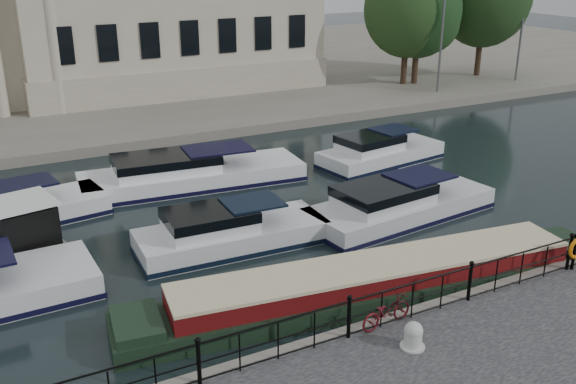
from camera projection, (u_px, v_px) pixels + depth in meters
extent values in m
plane|color=black|center=(305.00, 314.00, 18.39)|extent=(160.00, 160.00, 0.00)
cube|color=#6B665B|center=(65.00, 79.00, 50.59)|extent=(120.00, 42.00, 0.55)
cylinder|color=black|center=(199.00, 363.00, 14.40)|extent=(0.10, 0.10, 1.10)
sphere|color=black|center=(197.00, 340.00, 14.19)|extent=(0.14, 0.14, 0.14)
cylinder|color=black|center=(349.00, 318.00, 16.14)|extent=(0.10, 0.10, 1.10)
sphere|color=black|center=(350.00, 298.00, 15.93)|extent=(0.14, 0.14, 0.14)
cylinder|color=black|center=(470.00, 283.00, 17.88)|extent=(0.10, 0.10, 1.10)
sphere|color=black|center=(472.00, 263.00, 17.67)|extent=(0.14, 0.14, 0.14)
cylinder|color=black|center=(569.00, 253.00, 19.62)|extent=(0.10, 0.10, 1.10)
sphere|color=black|center=(572.00, 235.00, 19.41)|extent=(0.14, 0.14, 0.14)
cylinder|color=black|center=(350.00, 301.00, 15.96)|extent=(24.00, 0.05, 0.05)
cylinder|color=black|center=(349.00, 318.00, 16.14)|extent=(24.00, 0.04, 0.04)
cylinder|color=black|center=(348.00, 334.00, 16.30)|extent=(24.00, 0.04, 0.04)
cube|color=#9E937F|center=(160.00, 68.00, 47.78)|extent=(20.30, 14.30, 2.00)
cube|color=#ADA38C|center=(25.00, 16.00, 38.84)|extent=(5.73, 4.06, 11.00)
cylinder|color=#ADA38C|center=(52.00, 30.00, 37.13)|extent=(0.70, 0.70, 9.80)
cylinder|color=#59595B|center=(442.00, 33.00, 43.34)|extent=(0.16, 0.16, 8.00)
cylinder|color=#59595B|center=(522.00, 26.00, 47.23)|extent=(0.16, 0.16, 8.00)
imported|color=#4E0E14|center=(386.00, 311.00, 16.70)|extent=(1.69, 0.77, 0.86)
cylinder|color=#B6B5B1|center=(413.00, 339.00, 15.84)|extent=(0.45, 0.45, 0.47)
sphere|color=#B6B5B1|center=(414.00, 331.00, 15.76)|extent=(0.47, 0.47, 0.47)
cylinder|color=#B6B5B1|center=(412.00, 346.00, 15.92)|extent=(0.63, 0.63, 0.04)
cylinder|color=black|center=(574.00, 252.00, 19.62)|extent=(0.10, 0.10, 1.14)
cube|color=black|center=(376.00, 295.00, 19.23)|extent=(15.69, 4.04, 0.93)
cube|color=#580C0D|center=(377.00, 276.00, 19.00)|extent=(12.56, 3.33, 0.73)
cube|color=beige|center=(378.00, 264.00, 18.85)|extent=(12.57, 3.40, 0.10)
cube|color=#6B665B|center=(29.00, 257.00, 21.74)|extent=(3.09, 2.74, 0.22)
cube|color=black|center=(25.00, 228.00, 21.37)|extent=(2.12, 2.12, 1.62)
cube|color=white|center=(21.00, 202.00, 21.03)|extent=(2.33, 2.33, 0.11)
cube|color=silver|center=(232.00, 241.00, 22.53)|extent=(6.71, 2.69, 1.20)
cube|color=black|center=(232.00, 243.00, 22.55)|extent=(6.78, 2.72, 0.18)
cube|color=silver|center=(210.00, 223.00, 21.91)|extent=(3.06, 2.11, 0.90)
cube|color=black|center=(252.00, 202.00, 22.37)|extent=(2.05, 1.78, 0.08)
cube|color=silver|center=(400.00, 213.00, 25.00)|extent=(8.03, 3.59, 1.20)
cube|color=black|center=(400.00, 215.00, 25.02)|extent=(8.11, 3.62, 0.18)
cube|color=silver|center=(383.00, 197.00, 24.21)|extent=(3.73, 2.61, 0.90)
cube|color=black|center=(420.00, 176.00, 25.01)|extent=(2.53, 2.16, 0.08)
cube|color=white|center=(2.00, 222.00, 24.13)|extent=(7.98, 3.42, 1.20)
cube|color=black|center=(2.00, 224.00, 24.16)|extent=(8.06, 3.46, 0.18)
cube|color=black|center=(22.00, 184.00, 24.16)|extent=(2.52, 1.98, 0.08)
cube|color=white|center=(194.00, 181.00, 28.46)|extent=(9.96, 3.71, 1.20)
cube|color=black|center=(194.00, 182.00, 28.49)|extent=(10.06, 3.75, 0.18)
cube|color=white|center=(166.00, 166.00, 27.75)|extent=(4.58, 2.71, 0.90)
cube|color=black|center=(218.00, 149.00, 28.40)|extent=(3.09, 2.23, 0.08)
cube|color=silver|center=(381.00, 159.00, 31.47)|extent=(6.65, 3.38, 1.20)
cube|color=black|center=(380.00, 160.00, 31.50)|extent=(6.72, 3.41, 0.18)
cube|color=silver|center=(370.00, 145.00, 30.75)|extent=(3.13, 2.43, 0.90)
cube|color=black|center=(393.00, 130.00, 31.41)|extent=(2.14, 1.99, 0.08)
cylinder|color=black|center=(404.00, 64.00, 46.90)|extent=(0.44, 0.44, 2.87)
ellipsoid|color=#1A3812|center=(408.00, 9.00, 45.52)|extent=(6.24, 6.24, 6.90)
sphere|color=#1A3812|center=(417.00, 21.00, 45.74)|extent=(4.60, 4.60, 4.60)
cylinder|color=black|center=(415.00, 64.00, 47.10)|extent=(0.44, 0.44, 2.79)
ellipsoid|color=black|center=(419.00, 11.00, 45.76)|extent=(6.07, 6.07, 6.71)
sphere|color=black|center=(428.00, 22.00, 45.97)|extent=(4.47, 4.47, 4.47)
cylinder|color=black|center=(479.00, 54.00, 50.06)|extent=(0.44, 0.44, 3.27)
sphere|color=black|center=(493.00, 8.00, 48.76)|extent=(5.23, 5.23, 5.23)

